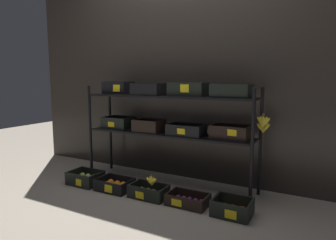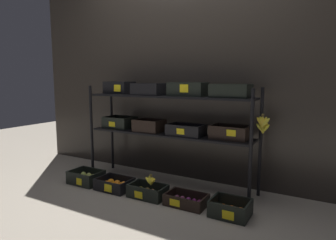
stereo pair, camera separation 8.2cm
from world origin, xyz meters
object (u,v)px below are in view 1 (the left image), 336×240
at_px(crate_ground_orange, 115,185).
at_px(crate_ground_tangerine, 232,209).
at_px(crate_ground_kiwi, 149,193).
at_px(crate_ground_plum, 188,201).
at_px(display_rack, 171,113).
at_px(banana_bunch_loose, 152,181).
at_px(crate_ground_pear, 85,179).

distance_m(crate_ground_orange, crate_ground_tangerine, 1.22).
height_order(crate_ground_kiwi, crate_ground_plum, crate_ground_kiwi).
distance_m(crate_ground_plum, crate_ground_tangerine, 0.41).
xyz_separation_m(crate_ground_plum, crate_ground_tangerine, (0.41, -0.01, 0.01)).
height_order(display_rack, banana_bunch_loose, display_rack).
bearing_deg(crate_ground_kiwi, crate_ground_pear, -179.55).
distance_m(crate_ground_pear, banana_bunch_loose, 0.85).
xyz_separation_m(crate_ground_kiwi, crate_ground_tangerine, (0.81, 0.01, 0.00)).
xyz_separation_m(display_rack, banana_bunch_loose, (0.01, -0.40, -0.60)).
relative_size(crate_ground_pear, banana_bunch_loose, 2.76).
height_order(crate_ground_pear, crate_ground_kiwi, crate_ground_pear).
xyz_separation_m(display_rack, crate_ground_kiwi, (-0.03, -0.40, -0.72)).
relative_size(crate_ground_pear, crate_ground_plum, 0.94).
height_order(crate_ground_orange, crate_ground_tangerine, crate_ground_tangerine).
bearing_deg(crate_ground_pear, crate_ground_tangerine, 0.67).
distance_m(crate_ground_orange, crate_ground_plum, 0.81).
relative_size(display_rack, crate_ground_tangerine, 6.18).
xyz_separation_m(crate_ground_pear, crate_ground_tangerine, (1.61, 0.02, -0.00)).
bearing_deg(crate_ground_kiwi, crate_ground_plum, 2.93).
height_order(crate_ground_plum, banana_bunch_loose, banana_bunch_loose).
distance_m(crate_ground_kiwi, banana_bunch_loose, 0.13).
bearing_deg(crate_ground_tangerine, banana_bunch_loose, -178.59).
height_order(display_rack, crate_ground_orange, display_rack).
distance_m(crate_ground_plum, banana_bunch_loose, 0.39).
bearing_deg(crate_ground_pear, crate_ground_orange, 1.56).
bearing_deg(crate_ground_orange, crate_ground_plum, 1.14).
relative_size(crate_ground_kiwi, banana_bunch_loose, 2.90).
bearing_deg(crate_ground_kiwi, crate_ground_tangerine, 0.89).
xyz_separation_m(crate_ground_kiwi, crate_ground_plum, (0.40, 0.02, -0.01)).
height_order(crate_ground_orange, crate_ground_kiwi, crate_ground_kiwi).
bearing_deg(banana_bunch_loose, crate_ground_plum, 4.25).
bearing_deg(crate_ground_plum, banana_bunch_loose, -175.75).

